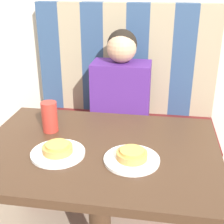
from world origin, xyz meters
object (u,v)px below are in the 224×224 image
(plate_right, at_px, (132,160))
(drinking_cup, at_px, (50,117))
(pizza_right, at_px, (132,154))
(pizza_left, at_px, (58,148))
(person, at_px, (121,82))
(plate_left, at_px, (58,153))

(plate_right, xyz_separation_m, drinking_cup, (-0.38, 0.19, 0.06))
(pizza_right, xyz_separation_m, drinking_cup, (-0.38, 0.19, 0.04))
(pizza_left, xyz_separation_m, pizza_right, (0.29, 0.00, 0.00))
(person, relative_size, pizza_right, 5.05)
(person, relative_size, pizza_left, 5.05)
(person, relative_size, plate_right, 2.79)
(plate_left, bearing_deg, pizza_left, 0.00)
(plate_left, height_order, drinking_cup, drinking_cup)
(plate_left, relative_size, plate_right, 1.00)
(plate_left, relative_size, pizza_left, 1.81)
(plate_left, xyz_separation_m, drinking_cup, (-0.10, 0.19, 0.06))
(person, xyz_separation_m, drinking_cup, (-0.24, -0.58, 0.02))
(pizza_right, relative_size, drinking_cup, 0.85)
(person, xyz_separation_m, pizza_left, (-0.14, -0.78, -0.02))
(drinking_cup, bearing_deg, plate_left, -63.19)
(plate_right, relative_size, pizza_right, 1.81)
(person, xyz_separation_m, plate_left, (-0.14, -0.78, -0.05))
(plate_right, bearing_deg, plate_left, 180.00)
(person, relative_size, plate_left, 2.79)
(plate_right, height_order, pizza_right, pizza_right)
(pizza_left, bearing_deg, plate_right, 0.00)
(person, bearing_deg, plate_right, -79.50)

